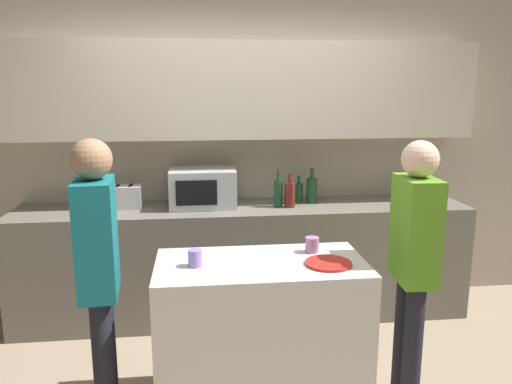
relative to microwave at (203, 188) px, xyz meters
name	(u,v)px	position (x,y,z in m)	size (l,w,h in m)	color
back_wall	(240,126)	(0.32, 0.21, 0.47)	(6.40, 0.40, 2.70)	#B2A893
back_counter	(244,261)	(0.32, -0.06, -0.61)	(3.60, 0.62, 0.92)	#6B665B
kitchen_island	(261,335)	(0.31, -1.28, -0.62)	(1.18, 0.61, 0.89)	beige
microwave	(203,188)	(0.00, 0.00, 0.00)	(0.52, 0.39, 0.30)	#B7BABC
toaster	(125,197)	(-0.61, 0.00, -0.06)	(0.26, 0.16, 0.18)	silver
potted_plant	(429,177)	(1.89, 0.00, 0.05)	(0.14, 0.14, 0.39)	brown
bottle_0	(278,192)	(0.59, -0.09, -0.03)	(0.07, 0.07, 0.30)	#194723
bottle_1	(290,194)	(0.69, -0.11, -0.05)	(0.08, 0.08, 0.27)	maroon
bottle_2	(299,192)	(0.79, 0.05, -0.06)	(0.07, 0.07, 0.22)	#194723
bottle_3	(312,190)	(0.89, 0.02, -0.04)	(0.09, 0.09, 0.29)	#194723
plate_on_island	(328,263)	(0.67, -1.36, -0.17)	(0.26, 0.26, 0.01)	red
cup_0	(312,245)	(0.63, -1.14, -0.13)	(0.08, 0.08, 0.09)	#AE71A8
cup_1	(195,258)	(-0.06, -1.30, -0.13)	(0.08, 0.08, 0.09)	#8F71CD
person_left	(414,253)	(1.18, -1.33, -0.14)	(0.21, 0.35, 1.57)	black
person_center	(98,263)	(-0.56, -1.35, -0.12)	(0.22, 0.35, 1.60)	black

